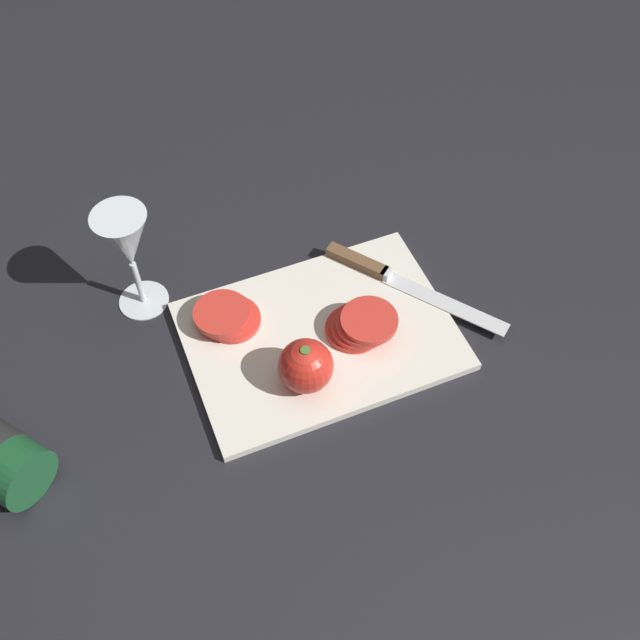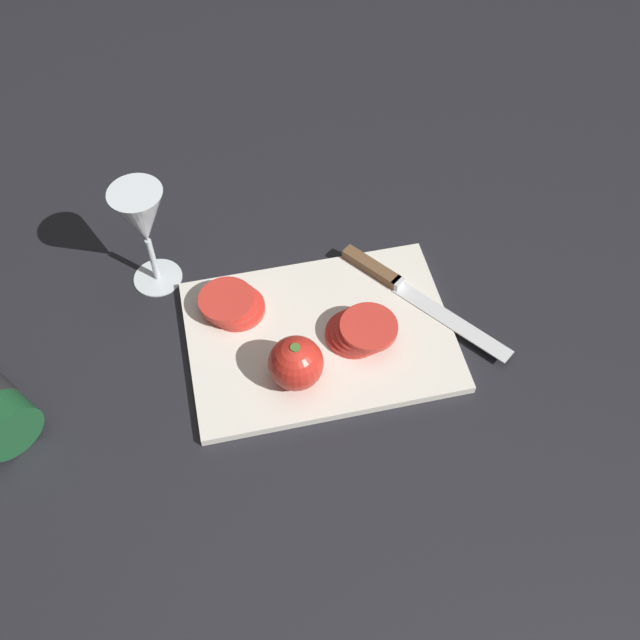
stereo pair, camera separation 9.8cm
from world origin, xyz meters
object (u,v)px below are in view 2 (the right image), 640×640
(knife, at_px, (392,281))
(tomato_slice_stack_near, at_px, (361,331))
(whole_tomato, at_px, (296,363))
(wine_glass, at_px, (142,221))
(tomato_slice_stack_far, at_px, (232,304))

(knife, xyz_separation_m, tomato_slice_stack_near, (0.07, 0.08, 0.01))
(whole_tomato, distance_m, tomato_slice_stack_near, 0.11)
(tomato_slice_stack_near, bearing_deg, wine_glass, -33.93)
(knife, height_order, tomato_slice_stack_near, tomato_slice_stack_near)
(whole_tomato, bearing_deg, knife, -142.72)
(tomato_slice_stack_near, bearing_deg, whole_tomato, 24.10)
(whole_tomato, xyz_separation_m, knife, (-0.16, -0.12, -0.03))
(whole_tomato, distance_m, knife, 0.21)
(tomato_slice_stack_far, bearing_deg, wine_glass, -42.72)
(wine_glass, bearing_deg, tomato_slice_stack_far, 137.28)
(knife, xyz_separation_m, tomato_slice_stack_far, (0.23, -0.00, 0.01))
(knife, relative_size, tomato_slice_stack_near, 2.53)
(wine_glass, height_order, tomato_slice_stack_far, wine_glass)
(wine_glass, height_order, tomato_slice_stack_near, wine_glass)
(wine_glass, distance_m, knife, 0.35)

